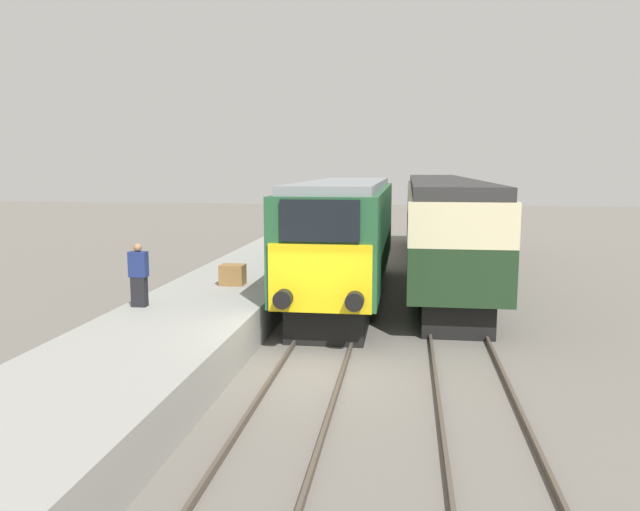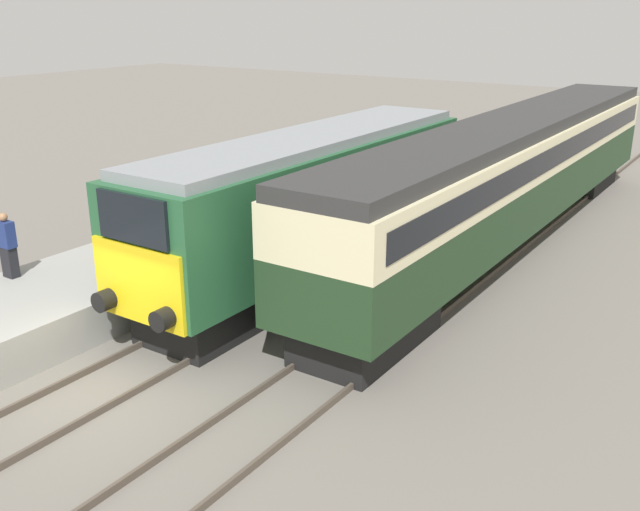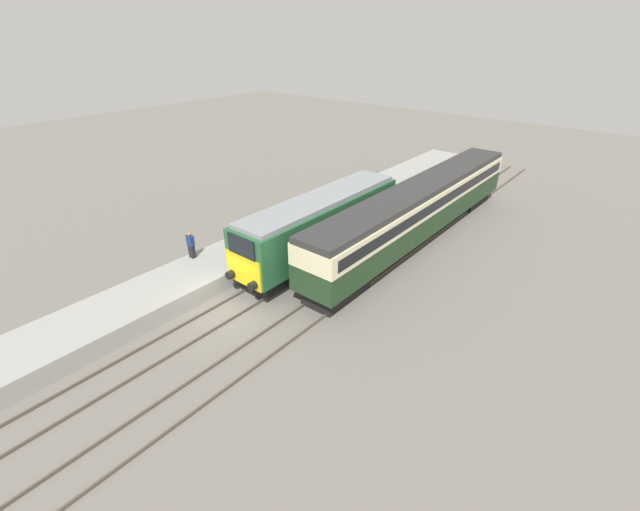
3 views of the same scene
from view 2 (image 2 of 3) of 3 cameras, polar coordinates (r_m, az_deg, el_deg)
The scene contains 8 objects.
ground_plane at distance 14.78m, azimuth -17.97°, elevation -10.57°, with size 120.00×120.00×0.00m, color slate.
platform_left at distance 21.84m, azimuth -7.26°, elevation 1.51°, with size 3.50×50.00×0.99m.
rails_near_track at distance 17.84m, azimuth -5.46°, elevation -4.07°, with size 1.51×60.00×0.14m.
rails_far_track at distance 16.07m, azimuth 4.06°, elevation -6.78°, with size 1.50×60.00×0.14m.
locomotive at distance 19.14m, azimuth -0.64°, elevation 4.41°, with size 2.70×12.80×3.99m.
passenger_carriage at distance 22.85m, azimuth 15.20°, elevation 6.79°, with size 2.75×21.99×3.95m.
person_on_platform at distance 18.39m, azimuth -23.73°, elevation 0.72°, with size 0.44×0.26×1.59m.
luggage_crate at distance 19.15m, azimuth -13.33°, elevation 1.05°, with size 0.70×0.56×0.60m.
Camera 2 is at (10.49, -7.57, 7.15)m, focal length 40.00 mm.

